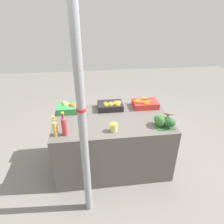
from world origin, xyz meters
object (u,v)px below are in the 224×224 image
at_px(juice_bottle_ruby, 64,126).
at_px(juice_bottle_golden, 55,128).
at_px(orange_crate, 111,106).
at_px(sparrow_bird, 168,114).
at_px(broccoli_pile, 164,121).
at_px(apple_crate, 71,107).
at_px(support_pole, 82,121).
at_px(carrot_crate, 145,104).
at_px(pickle_jar, 114,127).

bearing_deg(juice_bottle_ruby, juice_bottle_golden, 180.00).
relative_size(orange_crate, sparrow_bird, 2.83).
relative_size(broccoli_pile, juice_bottle_ruby, 0.81).
xyz_separation_m(broccoli_pile, juice_bottle_golden, (-1.34, -0.03, 0.03)).
xyz_separation_m(apple_crate, broccoli_pile, (1.20, -0.58, 0.02)).
distance_m(support_pole, juice_bottle_golden, 0.62).
distance_m(carrot_crate, juice_bottle_golden, 1.40).
height_order(support_pole, apple_crate, support_pole).
xyz_separation_m(juice_bottle_golden, sparrow_bird, (1.37, 0.02, 0.07)).
bearing_deg(apple_crate, orange_crate, -1.76).
relative_size(support_pole, juice_bottle_ruby, 8.06).
distance_m(support_pole, sparrow_bird, 1.14).
distance_m(carrot_crate, broccoli_pile, 0.58).
xyz_separation_m(carrot_crate, sparrow_bird, (0.11, -0.58, 0.13)).
bearing_deg(support_pole, carrot_crate, 47.90).
distance_m(pickle_jar, sparrow_bird, 0.69).
relative_size(support_pole, broccoli_pile, 9.95).
bearing_deg(juice_bottle_golden, pickle_jar, 0.23).
bearing_deg(sparrow_bird, apple_crate, -3.64).
xyz_separation_m(juice_bottle_golden, juice_bottle_ruby, (0.11, 0.00, 0.02)).
xyz_separation_m(orange_crate, pickle_jar, (-0.03, -0.59, -0.00)).
xyz_separation_m(support_pole, broccoli_pile, (1.00, 0.44, -0.34)).
relative_size(orange_crate, pickle_jar, 3.54).
bearing_deg(juice_bottle_ruby, carrot_crate, 27.68).
distance_m(carrot_crate, sparrow_bird, 0.61).
relative_size(apple_crate, orange_crate, 1.00).
distance_m(apple_crate, broccoli_pile, 1.33).
relative_size(carrot_crate, pickle_jar, 3.54).
bearing_deg(juice_bottle_golden, support_pole, -50.52).
xyz_separation_m(orange_crate, juice_bottle_golden, (-0.73, -0.60, 0.05)).
bearing_deg(juice_bottle_ruby, support_pole, -60.75).
bearing_deg(juice_bottle_golden, apple_crate, 77.02).
xyz_separation_m(orange_crate, carrot_crate, (0.53, 0.01, -0.00)).
bearing_deg(apple_crate, juice_bottle_golden, -102.98).
height_order(apple_crate, pickle_jar, apple_crate).
bearing_deg(sparrow_bird, orange_crate, -19.76).
xyz_separation_m(apple_crate, juice_bottle_ruby, (-0.03, -0.61, 0.07)).
bearing_deg(apple_crate, broccoli_pile, -26.05).
height_order(orange_crate, juice_bottle_ruby, juice_bottle_ruby).
distance_m(carrot_crate, juice_bottle_ruby, 1.30).
relative_size(orange_crate, carrot_crate, 1.00).
height_order(orange_crate, broccoli_pile, broccoli_pile).
distance_m(broccoli_pile, juice_bottle_golden, 1.34).
distance_m(juice_bottle_golden, sparrow_bird, 1.37).
relative_size(broccoli_pile, sparrow_bird, 1.90).
distance_m(apple_crate, juice_bottle_ruby, 0.62).
distance_m(juice_bottle_golden, pickle_jar, 0.70).
xyz_separation_m(carrot_crate, pickle_jar, (-0.56, -0.60, -0.00)).
bearing_deg(pickle_jar, carrot_crate, 46.88).
bearing_deg(sparrow_bird, pickle_jar, 23.58).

